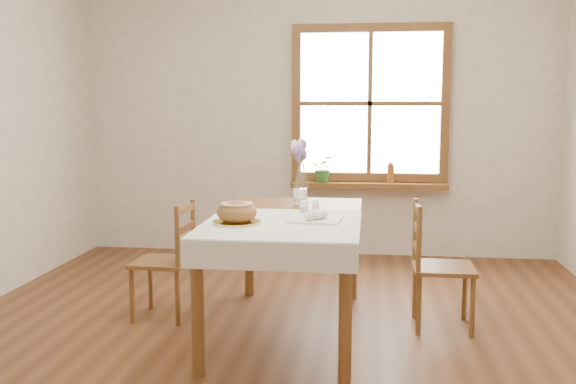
% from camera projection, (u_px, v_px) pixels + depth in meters
% --- Properties ---
extents(ground, '(5.00, 5.00, 0.00)m').
position_uv_depth(ground, '(282.00, 348.00, 3.82)').
color(ground, brown).
rests_on(ground, ground).
extents(room_walls, '(4.60, 5.10, 2.65)m').
position_uv_depth(room_walls, '(281.00, 57.00, 3.59)').
color(room_walls, '#EEE5CE').
rests_on(room_walls, ground).
extents(window, '(1.46, 0.08, 1.46)m').
position_uv_depth(window, '(370.00, 104.00, 5.99)').
color(window, brown).
rests_on(window, ground).
extents(window_sill, '(1.46, 0.20, 0.05)m').
position_uv_depth(window_sill, '(368.00, 185.00, 6.03)').
color(window_sill, brown).
rests_on(window_sill, ground).
extents(dining_table, '(0.90, 1.60, 0.75)m').
position_uv_depth(dining_table, '(288.00, 229.00, 4.03)').
color(dining_table, brown).
rests_on(dining_table, ground).
extents(table_linen, '(0.91, 0.99, 0.01)m').
position_uv_depth(table_linen, '(281.00, 224.00, 3.72)').
color(table_linen, white).
rests_on(table_linen, dining_table).
extents(chair_left, '(0.41, 0.39, 0.79)m').
position_uv_depth(chair_left, '(162.00, 260.00, 4.34)').
color(chair_left, brown).
rests_on(chair_left, ground).
extents(chair_right, '(0.40, 0.38, 0.82)m').
position_uv_depth(chair_right, '(444.00, 266.00, 4.13)').
color(chair_right, brown).
rests_on(chair_right, ground).
extents(bread_plate, '(0.34, 0.34, 0.01)m').
position_uv_depth(bread_plate, '(237.00, 222.00, 3.69)').
color(bread_plate, white).
rests_on(bread_plate, table_linen).
extents(bread_loaf, '(0.23, 0.23, 0.13)m').
position_uv_depth(bread_loaf, '(237.00, 210.00, 3.68)').
color(bread_loaf, brown).
rests_on(bread_loaf, bread_plate).
extents(egg_napkin, '(0.32, 0.28, 0.01)m').
position_uv_depth(egg_napkin, '(315.00, 220.00, 3.77)').
color(egg_napkin, white).
rests_on(egg_napkin, table_linen).
extents(eggs, '(0.25, 0.23, 0.05)m').
position_uv_depth(eggs, '(315.00, 215.00, 3.77)').
color(eggs, white).
rests_on(eggs, egg_napkin).
extents(salt_shaker, '(0.07, 0.07, 0.10)m').
position_uv_depth(salt_shaker, '(304.00, 208.00, 3.93)').
color(salt_shaker, white).
rests_on(salt_shaker, table_linen).
extents(pepper_shaker, '(0.05, 0.05, 0.08)m').
position_uv_depth(pepper_shaker, '(316.00, 206.00, 4.08)').
color(pepper_shaker, white).
rests_on(pepper_shaker, table_linen).
extents(flower_vase, '(0.11, 0.11, 0.11)m').
position_uv_depth(flower_vase, '(300.00, 198.00, 4.41)').
color(flower_vase, white).
rests_on(flower_vase, dining_table).
extents(lavender_bouquet, '(0.17, 0.17, 0.33)m').
position_uv_depth(lavender_bouquet, '(300.00, 166.00, 4.38)').
color(lavender_bouquet, '#755AA0').
rests_on(lavender_bouquet, flower_vase).
extents(potted_plant, '(0.28, 0.30, 0.20)m').
position_uv_depth(potted_plant, '(324.00, 171.00, 6.06)').
color(potted_plant, '#33772F').
rests_on(potted_plant, window_sill).
extents(amber_bottle, '(0.07, 0.07, 0.19)m').
position_uv_depth(amber_bottle, '(391.00, 173.00, 5.98)').
color(amber_bottle, '#9F541D').
rests_on(amber_bottle, window_sill).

